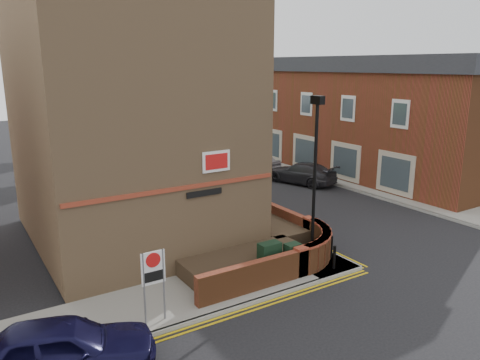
% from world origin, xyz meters
% --- Properties ---
extents(ground, '(120.00, 120.00, 0.00)m').
position_xyz_m(ground, '(0.00, 0.00, 0.00)').
color(ground, black).
rests_on(ground, ground).
extents(pavement_corner, '(13.00, 3.00, 0.12)m').
position_xyz_m(pavement_corner, '(-3.50, 1.50, 0.06)').
color(pavement_corner, gray).
rests_on(pavement_corner, ground).
extents(pavement_main, '(2.00, 32.00, 0.12)m').
position_xyz_m(pavement_main, '(2.00, 16.00, 0.06)').
color(pavement_main, gray).
rests_on(pavement_main, ground).
extents(pavement_far, '(4.00, 40.00, 0.12)m').
position_xyz_m(pavement_far, '(13.00, 13.00, 0.06)').
color(pavement_far, gray).
rests_on(pavement_far, ground).
extents(kerb_side, '(13.00, 0.15, 0.12)m').
position_xyz_m(kerb_side, '(-3.50, 0.00, 0.06)').
color(kerb_side, gray).
rests_on(kerb_side, ground).
extents(kerb_main_near, '(0.15, 32.00, 0.12)m').
position_xyz_m(kerb_main_near, '(3.00, 16.00, 0.06)').
color(kerb_main_near, gray).
rests_on(kerb_main_near, ground).
extents(kerb_main_far, '(0.15, 40.00, 0.12)m').
position_xyz_m(kerb_main_far, '(11.00, 13.00, 0.06)').
color(kerb_main_far, gray).
rests_on(kerb_main_far, ground).
extents(yellow_lines_side, '(13.00, 0.28, 0.01)m').
position_xyz_m(yellow_lines_side, '(-3.50, -0.25, 0.01)').
color(yellow_lines_side, gold).
rests_on(yellow_lines_side, ground).
extents(yellow_lines_main, '(0.28, 32.00, 0.01)m').
position_xyz_m(yellow_lines_main, '(3.25, 16.00, 0.01)').
color(yellow_lines_main, gold).
rests_on(yellow_lines_main, ground).
extents(corner_building, '(8.95, 10.40, 13.60)m').
position_xyz_m(corner_building, '(-2.84, 8.00, 6.23)').
color(corner_building, '#A07B55').
rests_on(corner_building, ground).
extents(garden_wall, '(6.80, 6.00, 1.20)m').
position_xyz_m(garden_wall, '(0.00, 2.50, 0.00)').
color(garden_wall, brown).
rests_on(garden_wall, ground).
extents(lamppost, '(0.25, 0.50, 6.30)m').
position_xyz_m(lamppost, '(1.60, 1.20, 3.34)').
color(lamppost, black).
rests_on(lamppost, pavement_corner).
extents(utility_cabinet_large, '(0.80, 0.45, 1.20)m').
position_xyz_m(utility_cabinet_large, '(-0.30, 1.30, 0.72)').
color(utility_cabinet_large, black).
rests_on(utility_cabinet_large, pavement_corner).
extents(utility_cabinet_small, '(0.55, 0.40, 1.10)m').
position_xyz_m(utility_cabinet_small, '(0.50, 1.00, 0.67)').
color(utility_cabinet_small, black).
rests_on(utility_cabinet_small, pavement_corner).
extents(bollard_near, '(0.11, 0.11, 0.90)m').
position_xyz_m(bollard_near, '(2.00, 0.40, 0.57)').
color(bollard_near, black).
rests_on(bollard_near, pavement_corner).
extents(bollard_far, '(0.11, 0.11, 0.90)m').
position_xyz_m(bollard_far, '(2.60, 1.20, 0.57)').
color(bollard_far, black).
rests_on(bollard_far, pavement_corner).
extents(zone_sign, '(0.72, 0.07, 2.20)m').
position_xyz_m(zone_sign, '(-5.00, 0.50, 1.64)').
color(zone_sign, slate).
rests_on(zone_sign, pavement_corner).
extents(far_terrace, '(5.40, 30.40, 8.00)m').
position_xyz_m(far_terrace, '(14.50, 17.00, 4.04)').
color(far_terrace, brown).
rests_on(far_terrace, ground).
extents(far_terrace_cream, '(5.40, 12.40, 8.00)m').
position_xyz_m(far_terrace_cream, '(14.50, 38.00, 4.05)').
color(far_terrace_cream, '#B9B098').
rests_on(far_terrace_cream, ground).
extents(tree_near, '(3.64, 3.65, 6.70)m').
position_xyz_m(tree_near, '(2.00, 14.05, 4.70)').
color(tree_near, '#382B1E').
rests_on(tree_near, pavement_main).
extents(tree_mid, '(4.03, 4.03, 7.42)m').
position_xyz_m(tree_mid, '(2.00, 22.05, 5.20)').
color(tree_mid, '#382B1E').
rests_on(tree_mid, pavement_main).
extents(tree_far, '(3.81, 3.81, 7.00)m').
position_xyz_m(tree_far, '(2.00, 30.05, 4.91)').
color(tree_far, '#382B1E').
rests_on(tree_far, pavement_main).
extents(traffic_light_assembly, '(0.20, 0.16, 4.20)m').
position_xyz_m(traffic_light_assembly, '(2.40, 25.00, 2.78)').
color(traffic_light_assembly, black).
rests_on(traffic_light_assembly, pavement_main).
extents(navy_hatchback, '(4.83, 3.03, 1.53)m').
position_xyz_m(navy_hatchback, '(-7.81, -0.50, 0.77)').
color(navy_hatchback, black).
rests_on(navy_hatchback, ground).
extents(silver_car_near, '(2.25, 4.91, 1.56)m').
position_xyz_m(silver_car_near, '(5.00, 14.63, 0.78)').
color(silver_car_near, '#93949A').
rests_on(silver_car_near, ground).
extents(red_car_main, '(2.85, 4.68, 1.21)m').
position_xyz_m(red_car_main, '(3.60, 18.52, 0.61)').
color(red_car_main, '#9E1611').
rests_on(red_car_main, ground).
extents(grey_car_far, '(3.33, 5.07, 1.37)m').
position_xyz_m(grey_car_far, '(9.51, 11.40, 0.68)').
color(grey_car_far, '#2A292E').
rests_on(grey_car_far, ground).
extents(silver_car_far, '(2.10, 4.46, 1.48)m').
position_xyz_m(silver_car_far, '(9.08, 16.09, 0.74)').
color(silver_car_far, '#B7B8C0').
rests_on(silver_car_far, ground).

